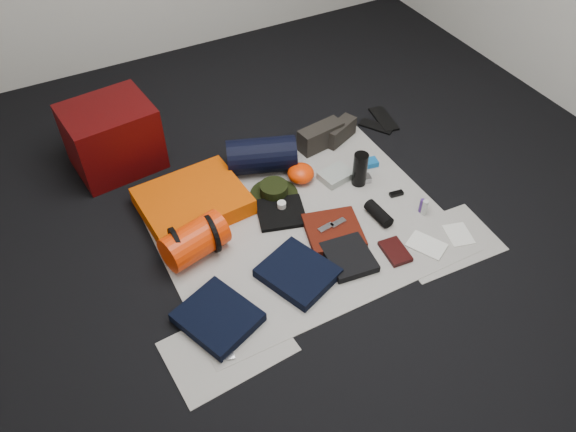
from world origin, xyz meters
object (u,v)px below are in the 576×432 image
red_cabinet (112,137)px  compact_camera (363,179)px  navy_duffel (261,155)px  water_bottle (360,169)px  sleeping_pad (193,201)px  stuff_sack (195,241)px  paperback_book (395,251)px

red_cabinet → compact_camera: 1.58m
navy_duffel → compact_camera: (0.50, -0.40, -0.09)m
navy_duffel → water_bottle: bearing=-20.2°
sleeping_pad → stuff_sack: 0.36m
stuff_sack → navy_duffel: bearing=36.8°
red_cabinet → navy_duffel: size_ratio=1.20×
red_cabinet → water_bottle: 1.55m
stuff_sack → compact_camera: size_ratio=3.52×
red_cabinet → stuff_sack: size_ratio=1.48×
compact_camera → sleeping_pad: bearing=179.2°
red_cabinet → compact_camera: red_cabinet is taller
red_cabinet → navy_duffel: bearing=-37.8°
sleeping_pad → stuff_sack: size_ratio=1.71×
navy_duffel → water_bottle: 0.62m
sleeping_pad → paperback_book: 1.20m
sleeping_pad → compact_camera: (1.02, -0.27, -0.03)m
sleeping_pad → paperback_book: size_ratio=3.21×
sleeping_pad → navy_duffel: 0.53m
stuff_sack → paperback_book: 1.10m
red_cabinet → compact_camera: size_ratio=5.23×
red_cabinet → navy_duffel: (0.79, -0.49, -0.10)m
navy_duffel → compact_camera: size_ratio=4.36×
sleeping_pad → paperback_book: bearing=-45.1°
sleeping_pad → navy_duffel: (0.51, 0.13, 0.06)m
water_bottle → sleeping_pad: bearing=164.6°
sleeping_pad → water_bottle: 1.03m
paperback_book → stuff_sack: bearing=157.9°
navy_duffel → compact_camera: 0.65m
red_cabinet → paperback_book: 1.86m
compact_camera → paperback_book: size_ratio=0.53×
water_bottle → paperback_book: water_bottle is taller
navy_duffel → sleeping_pad: bearing=-145.9°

